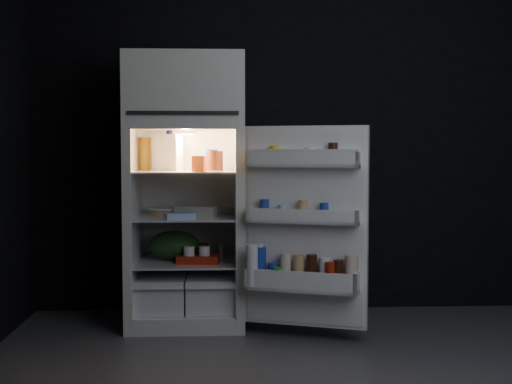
{
  "coord_description": "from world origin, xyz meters",
  "views": [
    {
      "loc": [
        -0.66,
        -3.45,
        1.18
      ],
      "look_at": [
        -0.44,
        1.0,
        0.9
      ],
      "focal_mm": 50.0,
      "sensor_mm": 36.0,
      "label": 1
    }
  ],
  "objects": [
    {
      "name": "wall_front",
      "position": [
        0.0,
        -1.7,
        1.35
      ],
      "size": [
        4.0,
        0.0,
        2.7
      ],
      "primitive_type": "cube",
      "color": "black",
      "rests_on": "ground"
    },
    {
      "name": "refrigerator",
      "position": [
        -0.89,
        1.32,
        0.96
      ],
      "size": [
        0.76,
        0.71,
        1.78
      ],
      "color": "white",
      "rests_on": "ground"
    },
    {
      "name": "egg_carton",
      "position": [
        -0.83,
        1.19,
        0.76
      ],
      "size": [
        0.28,
        0.18,
        0.07
      ],
      "primitive_type": "cube",
      "rotation": [
        0.0,
        0.0,
        -0.33
      ],
      "color": "#9B9B8D",
      "rests_on": "refrigerator"
    },
    {
      "name": "amber_bottle",
      "position": [
        -1.17,
        1.34,
        1.14
      ],
      "size": [
        0.1,
        0.1,
        0.22
      ],
      "primitive_type": "cylinder",
      "rotation": [
        0.0,
        0.0,
        -0.16
      ],
      "color": "orange",
      "rests_on": "refrigerator"
    },
    {
      "name": "small_carton",
      "position": [
        -0.8,
        1.11,
        1.08
      ],
      "size": [
        0.1,
        0.08,
        0.1
      ],
      "primitive_type": "cube",
      "rotation": [
        0.0,
        0.0,
        -0.3
      ],
      "color": "#DC5319",
      "rests_on": "refrigerator"
    },
    {
      "name": "milk_jug",
      "position": [
        -1.0,
        1.28,
        1.15
      ],
      "size": [
        0.18,
        0.18,
        0.24
      ],
      "primitive_type": "cube",
      "rotation": [
        0.0,
        0.0,
        -0.27
      ],
      "color": "white",
      "rests_on": "refrigerator"
    },
    {
      "name": "small_can_red",
      "position": [
        -0.79,
        1.46,
        0.47
      ],
      "size": [
        0.08,
        0.08,
        0.09
      ],
      "primitive_type": "cylinder",
      "rotation": [
        0.0,
        0.0,
        0.08
      ],
      "color": "maroon",
      "rests_on": "refrigerator"
    },
    {
      "name": "pie",
      "position": [
        -1.01,
        1.37,
        0.75
      ],
      "size": [
        0.29,
        0.29,
        0.04
      ],
      "primitive_type": "cylinder",
      "rotation": [
        0.0,
        0.0,
        -0.05
      ],
      "color": "tan",
      "rests_on": "refrigerator"
    },
    {
      "name": "wall_back",
      "position": [
        0.0,
        1.7,
        1.35
      ],
      "size": [
        4.0,
        0.0,
        2.7
      ],
      "primitive_type": "cube",
      "color": "black",
      "rests_on": "ground"
    },
    {
      "name": "yogurt_tray",
      "position": [
        -0.81,
        1.17,
        0.45
      ],
      "size": [
        0.28,
        0.17,
        0.05
      ],
      "primitive_type": "cube",
      "rotation": [
        0.0,
        0.0,
        -0.08
      ],
      "color": "maroon",
      "rests_on": "refrigerator"
    },
    {
      "name": "flat_package",
      "position": [
        -0.93,
        1.04,
        0.75
      ],
      "size": [
        0.21,
        0.16,
        0.04
      ],
      "primitive_type": "cube",
      "rotation": [
        0.0,
        0.0,
        0.37
      ],
      "color": "#8EAFDB",
      "rests_on": "refrigerator"
    },
    {
      "name": "mayo_jar",
      "position": [
        -0.74,
        1.33,
        1.1
      ],
      "size": [
        0.12,
        0.12,
        0.14
      ],
      "primitive_type": "cylinder",
      "rotation": [
        0.0,
        0.0,
        0.04
      ],
      "color": "#1C369C",
      "rests_on": "refrigerator"
    },
    {
      "name": "small_can_silver",
      "position": [
        -0.67,
        1.38,
        0.47
      ],
      "size": [
        0.08,
        0.08,
        0.09
      ],
      "primitive_type": "cylinder",
      "rotation": [
        0.0,
        0.0,
        0.22
      ],
      "color": "silver",
      "rests_on": "refrigerator"
    },
    {
      "name": "jam_jar",
      "position": [
        -0.7,
        1.26,
        1.09
      ],
      "size": [
        0.14,
        0.14,
        0.13
      ],
      "primitive_type": "cylinder",
      "rotation": [
        0.0,
        0.0,
        0.4
      ],
      "color": "black",
      "rests_on": "refrigerator"
    },
    {
      "name": "wrapped_pkg",
      "position": [
        -0.64,
        1.39,
        0.75
      ],
      "size": [
        0.14,
        0.13,
        0.05
      ],
      "primitive_type": "cube",
      "rotation": [
        0.0,
        0.0,
        0.4
      ],
      "color": "beige",
      "rests_on": "refrigerator"
    },
    {
      "name": "produce_bag",
      "position": [
        -0.98,
        1.32,
        0.52
      ],
      "size": [
        0.42,
        0.4,
        0.2
      ],
      "primitive_type": "ellipsoid",
      "rotation": [
        0.0,
        0.0,
        -0.43
      ],
      "color": "#193815",
      "rests_on": "refrigerator"
    },
    {
      "name": "fridge_door",
      "position": [
        -0.16,
        0.81,
        0.68
      ],
      "size": [
        0.74,
        0.43,
        1.22
      ],
      "color": "white",
      "rests_on": "ground"
    }
  ]
}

